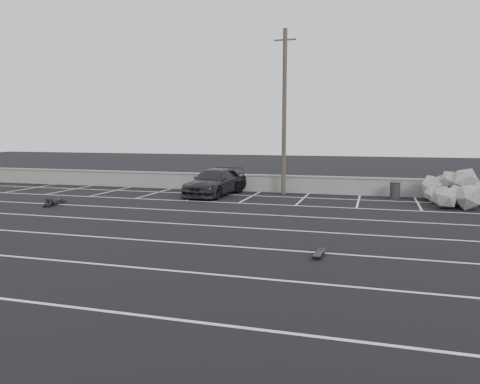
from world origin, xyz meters
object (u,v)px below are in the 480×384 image
(utility_pole, at_px, (284,112))
(person, at_px, (56,200))
(skateboard, at_px, (319,254))
(car_right, at_px, (214,182))
(riprap_pile, at_px, (470,193))
(car_left, at_px, (216,181))
(trash_bin, at_px, (395,190))

(utility_pole, relative_size, person, 4.02)
(skateboard, bearing_deg, person, 159.54)
(car_right, distance_m, riprap_pile, 13.78)
(utility_pole, bearing_deg, skateboard, -74.73)
(car_right, distance_m, skateboard, 14.25)
(car_left, distance_m, car_right, 0.31)
(car_left, relative_size, trash_bin, 5.04)
(trash_bin, relative_size, person, 0.39)
(riprap_pile, bearing_deg, trash_bin, 162.65)
(utility_pole, bearing_deg, car_left, -161.65)
(trash_bin, distance_m, person, 18.22)
(car_left, relative_size, riprap_pile, 0.90)
(skateboard, bearing_deg, car_left, 125.43)
(riprap_pile, bearing_deg, person, -164.04)
(utility_pole, bearing_deg, trash_bin, -1.46)
(trash_bin, xyz_separation_m, skateboard, (-2.61, -13.47, -0.39))
(car_left, bearing_deg, person, -124.11)
(riprap_pile, relative_size, person, 2.17)
(trash_bin, xyz_separation_m, person, (-16.84, -6.97, -0.25))
(riprap_pile, bearing_deg, skateboard, -116.73)
(utility_pole, distance_m, trash_bin, 7.70)
(car_right, xyz_separation_m, trash_bin, (10.17, 1.41, -0.29))
(person, bearing_deg, riprap_pile, 1.53)
(car_left, distance_m, utility_pole, 5.70)
(riprap_pile, relative_size, skateboard, 5.81)
(riprap_pile, distance_m, person, 21.26)
(trash_bin, bearing_deg, utility_pole, 178.54)
(car_left, xyz_separation_m, car_right, (-0.03, -0.31, -0.04))
(car_left, xyz_separation_m, person, (-6.69, -5.87, -0.57))
(car_right, bearing_deg, car_left, 89.20)
(riprap_pile, xyz_separation_m, person, (-20.44, -5.84, -0.37))
(car_right, height_order, utility_pole, utility_pole)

